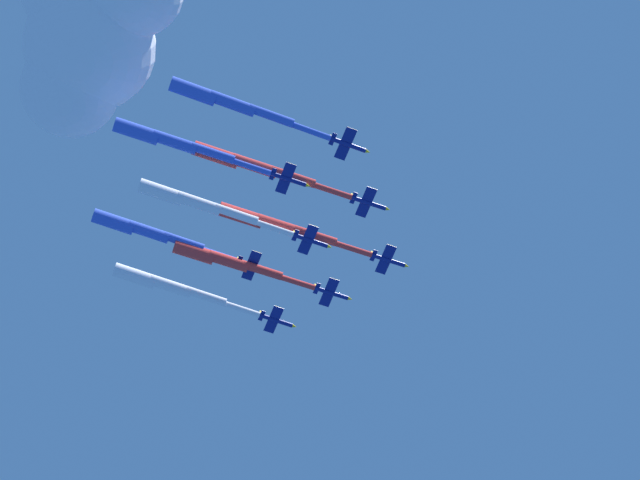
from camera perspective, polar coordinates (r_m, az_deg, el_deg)
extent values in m
cylinder|color=navy|center=(263.24, 3.69, -1.09)|extent=(4.79, 8.68, 1.17)
cone|color=yellow|center=(264.35, 4.71, -1.41)|extent=(1.55, 1.64, 1.11)
cylinder|color=black|center=(262.29, 2.72, -0.78)|extent=(1.05, 0.91, 0.88)
ellipsoid|color=black|center=(264.07, 4.08, -1.16)|extent=(1.52, 2.06, 0.73)
cube|color=navy|center=(263.09, 3.58, -1.06)|extent=(8.76, 5.93, 0.69)
cube|color=yellow|center=(264.94, 3.28, -1.73)|extent=(1.59, 2.39, 0.15)
cube|color=yellow|center=(261.41, 3.88, -0.36)|extent=(1.59, 2.39, 0.15)
cube|color=navy|center=(262.48, 2.92, -0.84)|extent=(3.37, 2.33, 0.31)
cube|color=yellow|center=(263.30, 2.91, -0.74)|extent=(0.80, 1.38, 1.90)
cylinder|color=red|center=(261.36, 1.68, -0.45)|extent=(5.88, 10.58, 1.49)
cylinder|color=red|center=(259.74, -0.26, 0.23)|extent=(6.56, 10.88, 2.23)
cylinder|color=red|center=(258.78, -2.28, 0.79)|extent=(7.24, 11.19, 2.98)
cylinder|color=red|center=(258.19, -4.31, 1.35)|extent=(7.91, 11.50, 3.72)
cylinder|color=navy|center=(265.34, 0.60, -2.88)|extent=(4.78, 8.68, 1.17)
cone|color=yellow|center=(266.24, 1.63, -3.20)|extent=(1.55, 1.64, 1.11)
cylinder|color=black|center=(264.58, -0.37, -2.57)|extent=(1.05, 0.91, 0.88)
ellipsoid|color=black|center=(266.08, 1.01, -2.95)|extent=(1.52, 2.06, 0.73)
cube|color=navy|center=(265.21, 0.49, -2.85)|extent=(8.76, 5.92, 0.71)
cube|color=yellow|center=(267.23, 0.21, -3.50)|extent=(1.59, 2.39, 0.15)
cube|color=yellow|center=(263.34, 0.78, -2.17)|extent=(1.59, 2.39, 0.15)
cube|color=navy|center=(264.72, -0.17, -2.64)|extent=(3.37, 2.32, 0.32)
cube|color=yellow|center=(265.53, -0.16, -2.53)|extent=(0.80, 1.38, 1.90)
cylinder|color=red|center=(263.90, -1.33, -2.27)|extent=(5.53, 9.83, 1.49)
cylinder|color=red|center=(262.71, -3.12, -1.65)|extent=(6.21, 10.14, 2.24)
cylinder|color=red|center=(262.17, -4.97, -1.15)|extent=(6.89, 10.44, 2.98)
cylinder|color=red|center=(261.94, -6.83, -0.65)|extent=(7.57, 10.75, 3.73)
cylinder|color=navy|center=(256.12, 2.62, 2.02)|extent=(4.81, 8.70, 1.22)
cone|color=yellow|center=(257.07, 3.68, 1.67)|extent=(1.59, 1.66, 1.16)
cylinder|color=black|center=(255.33, 1.63, 2.35)|extent=(1.08, 0.92, 0.91)
ellipsoid|color=black|center=(256.89, 3.04, 1.94)|extent=(1.54, 2.07, 0.76)
cube|color=navy|center=(255.99, 2.51, 2.05)|extent=(8.73, 5.90, 1.10)
cube|color=yellow|center=(257.85, 2.21, 1.37)|extent=(1.59, 2.39, 0.18)
cube|color=yellow|center=(254.29, 2.82, 2.77)|extent=(1.59, 2.39, 0.18)
cube|color=navy|center=(255.48, 1.83, 2.28)|extent=(3.36, 2.32, 0.46)
cube|color=yellow|center=(256.31, 1.83, 2.39)|extent=(0.88, 1.41, 1.90)
cylinder|color=red|center=(254.57, 0.55, 2.71)|extent=(5.94, 10.67, 1.55)
cylinder|color=red|center=(253.27, -1.47, 3.43)|extent=(6.65, 10.99, 2.33)
cylinder|color=red|center=(252.66, -3.55, 4.02)|extent=(7.36, 11.31, 3.10)
cylinder|color=red|center=(252.43, -5.65, 4.61)|extent=(8.06, 11.63, 3.88)
cylinder|color=navy|center=(256.43, -0.54, -0.01)|extent=(4.69, 8.74, 1.20)
cone|color=yellow|center=(257.20, 0.52, -0.37)|extent=(1.57, 1.65, 1.14)
cylinder|color=black|center=(255.80, -1.54, 0.32)|extent=(1.07, 0.91, 0.90)
ellipsoid|color=black|center=(257.12, -0.12, -0.10)|extent=(1.51, 2.07, 0.75)
cube|color=navy|center=(256.31, -0.65, 0.02)|extent=(8.76, 5.81, 0.98)
cube|color=yellow|center=(258.30, -0.95, -0.65)|extent=(1.56, 2.39, 0.17)
cube|color=yellow|center=(254.48, -0.36, 0.72)|extent=(1.56, 2.39, 0.17)
cube|color=navy|center=(255.92, -1.33, 0.25)|extent=(3.37, 2.28, 0.42)
cube|color=yellow|center=(256.74, -1.32, 0.36)|extent=(0.84, 1.41, 1.90)
cylinder|color=white|center=(255.23, -2.59, 0.68)|extent=(5.67, 10.45, 1.53)
cylinder|color=white|center=(254.27, -4.55, 1.39)|extent=(6.38, 10.75, 2.30)
cylinder|color=white|center=(254.01, -6.57, 1.98)|extent=(7.08, 11.06, 3.07)
cylinder|color=white|center=(254.10, -8.59, 2.57)|extent=(7.78, 11.36, 3.83)
cylinder|color=navy|center=(270.64, -2.41, -4.35)|extent=(4.64, 8.76, 1.21)
cone|color=yellow|center=(271.38, -1.40, -4.68)|extent=(1.57, 1.65, 1.15)
cylinder|color=black|center=(270.02, -3.36, -4.04)|extent=(1.07, 0.91, 0.91)
ellipsoid|color=black|center=(271.30, -2.01, -4.43)|extent=(1.51, 2.07, 0.76)
cube|color=navy|center=(270.53, -2.52, -4.32)|extent=(8.76, 5.76, 1.04)
cube|color=yellow|center=(272.80, -2.79, -4.92)|extent=(1.55, 2.39, 0.17)
cube|color=yellow|center=(268.40, -2.25, -3.70)|extent=(1.55, 2.39, 0.17)
cube|color=navy|center=(270.14, -3.17, -4.10)|extent=(3.37, 2.26, 0.44)
cube|color=yellow|center=(270.91, -3.15, -3.99)|extent=(0.85, 1.42, 1.90)
cylinder|color=white|center=(269.47, -4.35, -3.71)|extent=(5.58, 10.38, 1.54)
cylinder|color=white|center=(268.51, -6.19, -3.04)|extent=(6.29, 10.68, 2.31)
cylinder|color=white|center=(268.27, -8.09, -2.48)|extent=(7.00, 10.98, 3.09)
cylinder|color=white|center=(268.36, -9.98, -1.92)|extent=(7.71, 11.29, 3.86)
cylinder|color=navy|center=(248.57, 1.51, 5.19)|extent=(4.63, 8.74, 1.19)
cone|color=yellow|center=(249.37, 2.59, 4.80)|extent=(1.55, 1.64, 1.13)
cylinder|color=black|center=(247.91, 0.48, 5.55)|extent=(1.06, 0.90, 0.89)
ellipsoid|color=black|center=(249.30, 1.93, 5.08)|extent=(1.50, 2.07, 0.74)
cube|color=navy|center=(248.45, 1.39, 5.22)|extent=(8.77, 5.77, 0.86)
cube|color=yellow|center=(250.06, 1.07, 4.49)|extent=(1.55, 2.39, 0.16)
cube|color=yellow|center=(247.01, 1.72, 5.98)|extent=(1.55, 2.39, 0.16)
cube|color=navy|center=(248.04, 0.69, 5.48)|extent=(3.37, 2.27, 0.38)
cube|color=yellow|center=(248.90, 0.70, 5.57)|extent=(0.81, 1.40, 1.90)
cylinder|color=blue|center=(247.31, -0.61, 5.94)|extent=(5.64, 10.54, 1.52)
cylinder|color=blue|center=(246.34, -2.65, 6.72)|extent=(6.34, 10.84, 2.27)
cylinder|color=blue|center=(246.01, -4.76, 7.36)|extent=(7.03, 11.14, 3.03)
cylinder|color=blue|center=(246.05, -6.88, 7.98)|extent=(7.73, 11.44, 3.79)
cylinder|color=navy|center=(263.23, -3.61, -1.42)|extent=(4.63, 8.73, 1.16)
cone|color=yellow|center=(263.78, -2.57, -1.77)|extent=(1.53, 1.63, 1.10)
cylinder|color=black|center=(262.79, -4.58, -1.09)|extent=(1.04, 0.90, 0.87)
ellipsoid|color=black|center=(263.84, -3.19, -1.51)|extent=(1.49, 2.06, 0.72)
cube|color=navy|center=(263.13, -3.72, -1.39)|extent=(8.78, 5.80, 0.63)
cube|color=yellow|center=(265.13, -3.98, -2.05)|extent=(1.56, 2.39, 0.14)
cube|color=yellow|center=(261.29, -3.45, -0.70)|extent=(1.56, 2.39, 0.14)
cube|color=navy|center=(262.87, -4.38, -1.16)|extent=(3.37, 2.28, 0.29)
cube|color=yellow|center=(263.69, -4.37, -1.06)|extent=(0.77, 1.38, 1.90)
cylinder|color=blue|center=(262.44, -5.56, -0.77)|extent=(5.39, 9.94, 1.48)
cylinder|color=blue|center=(261.87, -7.38, -0.10)|extent=(6.07, 10.24, 2.22)
cylinder|color=blue|center=(261.95, -9.24, 0.44)|extent=(6.75, 10.53, 2.96)
cylinder|color=blue|center=(262.34, -11.10, 0.98)|extent=(7.43, 10.82, 3.70)
cylinder|color=navy|center=(251.13, -1.74, 3.31)|extent=(4.81, 8.71, 1.22)
cone|color=yellow|center=(251.68, -0.65, 2.96)|extent=(1.59, 1.66, 1.16)
cylinder|color=black|center=(250.70, -2.77, 3.65)|extent=(1.08, 0.92, 0.91)
ellipsoid|color=black|center=(251.74, -1.31, 3.23)|extent=(1.54, 2.07, 0.76)
cube|color=navy|center=(251.03, -1.86, 3.35)|extent=(8.73, 5.90, 1.09)
cube|color=yellow|center=(252.92, -2.14, 2.64)|extent=(1.59, 2.39, 0.18)
cube|color=yellow|center=(249.31, -1.58, 4.08)|extent=(1.59, 2.39, 0.18)
cube|color=navy|center=(250.78, -2.56, 3.58)|extent=(3.36, 2.31, 0.46)
cube|color=yellow|center=(251.62, -2.54, 3.68)|extent=(0.88, 1.41, 1.90)
cylinder|color=blue|center=(250.36, -3.83, 4.00)|extent=(5.75, 10.25, 1.55)
cylinder|color=blue|center=(249.83, -5.82, 4.70)|extent=(6.45, 10.57, 2.33)
cylinder|color=blue|center=(249.97, -7.85, 5.26)|extent=(7.16, 10.89, 3.10)
cylinder|color=blue|center=(250.46, -9.89, 5.81)|extent=(7.87, 11.21, 3.88)
sphere|color=white|center=(266.28, -12.32, 10.23)|extent=(31.99, 31.99, 31.99)
sphere|color=white|center=(266.35, -13.36, 7.95)|extent=(24.00, 24.00, 24.00)
sphere|color=white|center=(273.59, -11.42, 10.66)|extent=(17.60, 17.60, 17.60)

